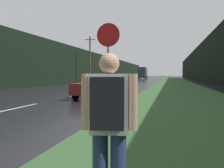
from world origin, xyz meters
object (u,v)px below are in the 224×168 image
Objects in this scene: hitchhiker_with_backpack at (109,123)px; delivery_truck at (143,73)px; stop_sign at (108,59)px; car_passing_near at (98,86)px.

hitchhiker_with_backpack is 0.23× the size of delivery_truck.
stop_sign is 0.43× the size of delivery_truck.
delivery_truck reaches higher than hitchhiker_with_backpack.
stop_sign is 66.74m from delivery_truck.
car_passing_near is at bearing 97.79° from hitchhiker_with_backpack.
delivery_truck is (-7.72, 71.58, 0.98)m from hitchhiker_with_backpack.
delivery_truck reaches higher than stop_sign.
stop_sign is at bearing 110.29° from car_passing_near.
stop_sign is 6.68m from car_passing_near.
stop_sign reaches higher than car_passing_near.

